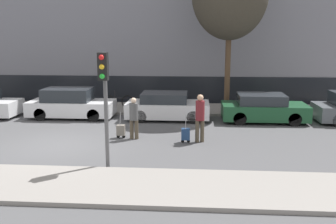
# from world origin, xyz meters

# --- Properties ---
(ground_plane) EXTENTS (80.00, 80.00, 0.00)m
(ground_plane) POSITION_xyz_m (0.00, 0.00, 0.00)
(ground_plane) COLOR #4C4C4F
(sidewalk_near) EXTENTS (28.00, 2.50, 0.12)m
(sidewalk_near) POSITION_xyz_m (0.00, -3.75, 0.06)
(sidewalk_near) COLOR gray
(sidewalk_near) RESTS_ON ground_plane
(sidewalk_far) EXTENTS (28.00, 3.00, 0.12)m
(sidewalk_far) POSITION_xyz_m (0.00, 7.00, 0.06)
(sidewalk_far) COLOR gray
(sidewalk_far) RESTS_ON ground_plane
(parked_car_1) EXTENTS (4.16, 1.73, 1.46)m
(parked_car_1) POSITION_xyz_m (-1.09, 4.70, 0.67)
(parked_car_1) COLOR silver
(parked_car_1) RESTS_ON ground_plane
(parked_car_2) EXTENTS (3.96, 1.85, 1.30)m
(parked_car_2) POSITION_xyz_m (3.68, 4.66, 0.62)
(parked_car_2) COLOR silver
(parked_car_2) RESTS_ON ground_plane
(parked_car_3) EXTENTS (3.93, 1.84, 1.31)m
(parked_car_3) POSITION_xyz_m (8.25, 4.52, 0.62)
(parked_car_3) COLOR #194728
(parked_car_3) RESTS_ON ground_plane
(pedestrian_left) EXTENTS (0.35, 0.34, 1.64)m
(pedestrian_left) POSITION_xyz_m (2.66, 1.07, 0.93)
(pedestrian_left) COLOR #4C4233
(pedestrian_left) RESTS_ON ground_plane
(trolley_left) EXTENTS (0.34, 0.29, 1.07)m
(trolley_left) POSITION_xyz_m (2.11, 1.15, 0.32)
(trolley_left) COLOR slate
(trolley_left) RESTS_ON ground_plane
(pedestrian_right) EXTENTS (0.34, 0.34, 1.84)m
(pedestrian_right) POSITION_xyz_m (5.23, 0.82, 1.06)
(pedestrian_right) COLOR #4C4233
(pedestrian_right) RESTS_ON ground_plane
(trolley_right) EXTENTS (0.34, 0.29, 1.09)m
(trolley_right) POSITION_xyz_m (4.70, 0.68, 0.33)
(trolley_right) COLOR navy
(trolley_right) RESTS_ON ground_plane
(traffic_light) EXTENTS (0.28, 0.47, 3.53)m
(traffic_light) POSITION_xyz_m (2.38, -2.36, 2.53)
(traffic_light) COLOR #515154
(traffic_light) RESTS_ON ground_plane
(parked_bicycle) EXTENTS (1.77, 0.06, 0.96)m
(parked_bicycle) POSITION_xyz_m (0.89, 6.64, 0.49)
(parked_bicycle) COLOR black
(parked_bicycle) RESTS_ON sidewalk_far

